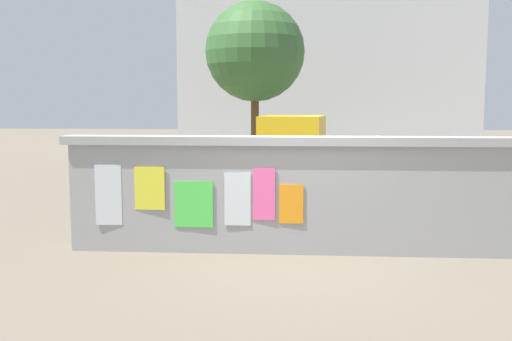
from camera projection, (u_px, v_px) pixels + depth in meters
The scene contains 8 objects.
ground at pixel (298, 180), 16.38m from camera, with size 60.00×60.00×0.00m, color #6B6051.
poster_wall at pixel (296, 193), 8.36m from camera, with size 6.63×0.42×1.65m.
auto_rickshaw_truck at pixel (245, 162), 12.21m from camera, with size 3.76×1.95×1.85m.
motorcycle at pixel (412, 181), 12.59m from camera, with size 1.90×0.56×0.87m.
bicycle_near at pixel (433, 204), 10.37m from camera, with size 1.69×0.46×0.95m.
person_walking at pixel (377, 175), 9.28m from camera, with size 0.48×0.48×1.62m.
tree_roadside at pixel (255, 52), 19.94m from camera, with size 3.34×3.34×5.48m.
building_background at pixel (326, 48), 28.93m from camera, with size 13.60×7.10×9.44m.
Camera 1 is at (0.03, -8.28, 2.13)m, focal length 41.75 mm.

